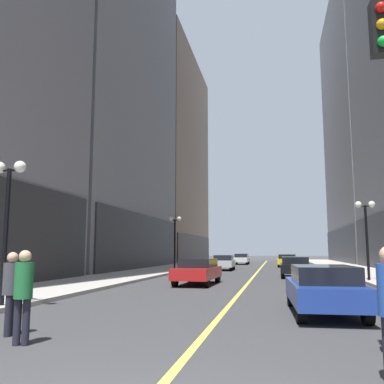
{
  "coord_description": "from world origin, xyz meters",
  "views": [
    {
      "loc": [
        1.49,
        -3.63,
        1.73
      ],
      "look_at": [
        -5.94,
        34.12,
        7.08
      ],
      "focal_mm": 39.41,
      "sensor_mm": 36.0,
      "label": 1
    }
  ],
  "objects": [
    {
      "name": "pedestrian_in_green_parka",
      "position": [
        -3.16,
        3.66,
        1.02
      ],
      "size": [
        0.4,
        0.4,
        1.74
      ],
      "color": "black",
      "rests_on": "ground"
    },
    {
      "name": "street_lamp_left_near",
      "position": [
        -6.4,
        7.67,
        3.26
      ],
      "size": [
        1.06,
        0.36,
        4.43
      ],
      "color": "black",
      "rests_on": "ground"
    },
    {
      "name": "sidewalk_left",
      "position": [
        -8.25,
        35.0,
        0.07
      ],
      "size": [
        4.5,
        78.0,
        0.15
      ],
      "primitive_type": "cube",
      "color": "#ADA8A0",
      "rests_on": "ground"
    },
    {
      "name": "car_silver",
      "position": [
        -3.04,
        33.85,
        0.72
      ],
      "size": [
        1.84,
        4.26,
        1.32
      ],
      "color": "#B7B7BC",
      "rests_on": "ground"
    },
    {
      "name": "street_lamp_left_far",
      "position": [
        -6.4,
        29.34,
        3.26
      ],
      "size": [
        1.06,
        0.36,
        4.43
      ],
      "color": "black",
      "rests_on": "ground"
    },
    {
      "name": "sidewalk_right",
      "position": [
        8.25,
        35.0,
        0.07
      ],
      "size": [
        4.5,
        78.0,
        0.15
      ],
      "primitive_type": "cube",
      "color": "#ADA8A0",
      "rests_on": "ground"
    },
    {
      "name": "lane_centre_stripe",
      "position": [
        0.0,
        35.0,
        0.0
      ],
      "size": [
        0.16,
        70.0,
        0.01
      ],
      "primitive_type": "cube",
      "color": "#E5D64C",
      "rests_on": "ground"
    },
    {
      "name": "building_left_far",
      "position": [
        -15.99,
        60.0,
        16.3
      ],
      "size": [
        11.18,
        26.0,
        32.76
      ],
      "color": "gray",
      "rests_on": "ground"
    },
    {
      "name": "car_red",
      "position": [
        -2.46,
        18.02,
        0.72
      ],
      "size": [
        1.92,
        4.63,
        1.32
      ],
      "color": "#B21919",
      "rests_on": "ground"
    },
    {
      "name": "car_yellow",
      "position": [
        2.63,
        42.34,
        0.72
      ],
      "size": [
        1.95,
        4.37,
        1.32
      ],
      "color": "yellow",
      "rests_on": "ground"
    },
    {
      "name": "building_right_far",
      "position": [
        15.8,
        60.0,
        19.73
      ],
      "size": [
        10.81,
        26.0,
        39.64
      ],
      "color": "gray",
      "rests_on": "ground"
    },
    {
      "name": "pedestrian_with_orange_bag",
      "position": [
        -3.92,
        4.4,
        0.99
      ],
      "size": [
        0.43,
        0.43,
        1.7
      ],
      "color": "black",
      "rests_on": "ground"
    },
    {
      "name": "car_black",
      "position": [
        2.71,
        25.01,
        0.72
      ],
      "size": [
        1.91,
        4.55,
        1.32
      ],
      "color": "black",
      "rests_on": "ground"
    },
    {
      "name": "street_lamp_right_mid",
      "position": [
        6.4,
        20.87,
        3.26
      ],
      "size": [
        1.06,
        0.36,
        4.43
      ],
      "color": "black",
      "rests_on": "ground"
    },
    {
      "name": "ground_plane",
      "position": [
        0.0,
        35.0,
        0.0
      ],
      "size": [
        200.0,
        200.0,
        0.0
      ],
      "primitive_type": "plane",
      "color": "#38383A"
    },
    {
      "name": "car_white",
      "position": [
        -2.72,
        49.89,
        0.72
      ],
      "size": [
        1.8,
        4.61,
        1.32
      ],
      "color": "silver",
      "rests_on": "ground"
    },
    {
      "name": "building_left_mid",
      "position": [
        -17.82,
        34.5,
        27.43
      ],
      "size": [
        14.84,
        24.0,
        55.0
      ],
      "color": "gray",
      "rests_on": "ground"
    },
    {
      "name": "car_blue",
      "position": [
        2.75,
        8.64,
        0.72
      ],
      "size": [
        1.93,
        4.61,
        1.32
      ],
      "color": "navy",
      "rests_on": "ground"
    }
  ]
}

